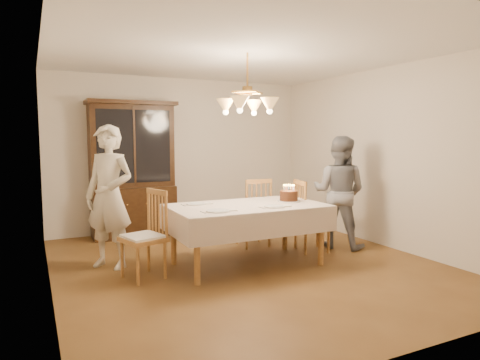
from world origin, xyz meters
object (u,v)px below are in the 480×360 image
dining_table (247,211)px  birthday_cake (289,196)px  china_hutch (133,172)px  chair_far_side (254,216)px  elderly_woman (109,197)px

dining_table → birthday_cake: (0.61, 0.00, 0.14)m
china_hutch → chair_far_side: china_hutch is taller
elderly_woman → birthday_cake: size_ratio=5.82×
dining_table → chair_far_side: chair_far_side is taller
dining_table → chair_far_side: (0.52, 0.80, -0.24)m
dining_table → china_hutch: size_ratio=0.88×
china_hutch → dining_table: bearing=-67.9°
china_hutch → birthday_cake: (1.53, -2.25, -0.21)m
birthday_cake → china_hutch: bearing=124.1°
chair_far_side → birthday_cake: 0.89m
elderly_woman → birthday_cake: (2.15, -0.66, -0.05)m
elderly_woman → birthday_cake: bearing=28.1°
chair_far_side → birthday_cake: (0.09, -0.80, 0.38)m
chair_far_side → elderly_woman: elderly_woman is taller
chair_far_side → birthday_cake: size_ratio=3.33×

